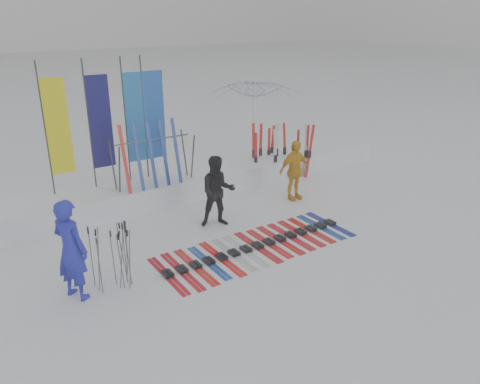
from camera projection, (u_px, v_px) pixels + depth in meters
ground at (275, 263)px, 9.56m from camera, size 120.00×120.00×0.00m
snow_bank at (175, 185)px, 13.03m from camera, size 14.00×1.60×0.60m
person_blue at (71, 250)px, 8.11m from camera, size 0.72×0.82×1.88m
person_black at (218, 192)px, 10.97m from camera, size 1.02×0.92×1.72m
person_yellow at (294, 170)px, 12.54m from camera, size 0.97×0.41×1.65m
tent_canopy at (255, 120)px, 15.83m from camera, size 3.53×3.58×2.77m
ski_row at (257, 246)px, 10.17m from camera, size 4.46×1.70×0.07m
pole_cluster at (116, 257)px, 8.56m from camera, size 0.70×0.68×1.25m
feather_flags at (112, 121)px, 11.72m from camera, size 3.04×0.09×3.20m
ski_rack at (153, 155)px, 11.95m from camera, size 2.04×0.80×1.23m
upright_skis at (281, 151)px, 14.34m from camera, size 1.64×1.20×1.69m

